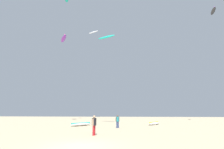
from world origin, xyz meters
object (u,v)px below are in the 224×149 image
at_px(kite_grounded_mid, 154,123).
at_px(kite_aloft_3, 93,32).
at_px(kite_grounded_near, 81,124).
at_px(kite_aloft_4, 106,37).
at_px(kite_aloft_1, 213,11).
at_px(person_foreground, 94,124).
at_px(kite_aloft_2, 64,39).
at_px(person_midground, 118,120).

xyz_separation_m(kite_grounded_mid, kite_aloft_3, (-14.41, 19.44, 25.37)).
distance_m(kite_grounded_near, kite_aloft_4, 14.87).
xyz_separation_m(kite_grounded_mid, kite_aloft_1, (13.15, 3.79, 21.57)).
bearing_deg(kite_aloft_1, kite_aloft_4, -164.20).
bearing_deg(kite_grounded_near, kite_grounded_mid, 16.51).
xyz_separation_m(person_foreground, kite_aloft_2, (-10.92, 19.37, 16.83)).
bearing_deg(person_foreground, kite_aloft_4, -70.82).
distance_m(person_midground, kite_grounded_near, 6.41).
bearing_deg(kite_aloft_4, person_midground, -62.85).
relative_size(person_foreground, kite_grounded_near, 0.45).
bearing_deg(kite_aloft_3, kite_aloft_2, -104.74).
bearing_deg(person_foreground, kite_aloft_3, -60.66).
bearing_deg(kite_grounded_near, kite_aloft_1, 16.28).
bearing_deg(kite_aloft_4, kite_grounded_mid, 15.28).
relative_size(kite_aloft_2, kite_aloft_3, 1.18).
height_order(person_foreground, person_midground, person_foreground).
relative_size(kite_grounded_mid, kite_aloft_1, 1.20).
height_order(kite_grounded_near, kite_aloft_2, kite_aloft_2).
xyz_separation_m(person_foreground, kite_aloft_1, (20.33, 17.71, 20.75)).
xyz_separation_m(kite_grounded_near, kite_aloft_4, (3.61, 1.25, 14.37)).
bearing_deg(kite_grounded_mid, kite_aloft_2, 163.21).
xyz_separation_m(person_foreground, person_midground, (1.66, 7.76, -0.08)).
bearing_deg(kite_grounded_mid, kite_grounded_near, -163.49).
bearing_deg(kite_aloft_2, kite_grounded_near, -51.95).
bearing_deg(kite_grounded_near, person_midground, -26.41).
bearing_deg(person_foreground, kite_aloft_2, -43.50).
relative_size(kite_grounded_mid, kite_aloft_2, 0.88).
xyz_separation_m(kite_grounded_near, kite_grounded_mid, (11.22, 3.32, -0.01)).
relative_size(kite_aloft_3, kite_aloft_4, 1.08).
relative_size(kite_grounded_near, kite_aloft_3, 1.09).
bearing_deg(person_foreground, kite_aloft_1, -121.84).
distance_m(kite_grounded_near, kite_aloft_2, 20.87).
bearing_deg(person_foreground, kite_grounded_near, -52.01).
distance_m(person_midground, kite_aloft_2, 24.06).
bearing_deg(person_midground, kite_grounded_near, -144.50).
bearing_deg(kite_aloft_3, kite_aloft_4, -72.44).
height_order(person_foreground, kite_grounded_mid, person_foreground).
relative_size(kite_grounded_mid, kite_aloft_4, 1.13).
distance_m(person_foreground, kite_aloft_4, 18.00).
distance_m(person_foreground, kite_aloft_3, 42.03).
height_order(person_midground, kite_aloft_1, kite_aloft_1).
distance_m(kite_grounded_mid, kite_aloft_1, 25.55).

